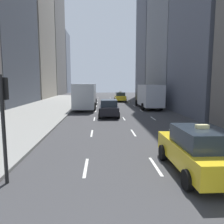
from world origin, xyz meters
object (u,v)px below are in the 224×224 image
box_truck (148,96)px  sedan_black_near (109,108)px  taxi_second (120,97)px  city_bus (86,95)px  traffic_light_pole (4,112)px  taxi_lead (198,150)px

box_truck → sedan_black_near: bearing=-128.1°
taxi_second → city_bus: size_ratio=0.38×
taxi_second → traffic_light_pole: size_ratio=1.22×
sedan_black_near → city_bus: size_ratio=0.38×
taxi_second → box_truck: bearing=-75.8°
taxi_lead → traffic_light_pole: size_ratio=1.22×
taxi_lead → sedan_black_near: taxi_lead is taller
taxi_lead → box_truck: box_truck is taller
taxi_lead → traffic_light_pole: traffic_light_pole is taller
traffic_light_pole → taxi_lead: bearing=3.5°
box_truck → traffic_light_pole: traffic_light_pole is taller
sedan_black_near → box_truck: bearing=51.9°
traffic_light_pole → sedan_black_near: bearing=74.8°
traffic_light_pole → taxi_second: bearing=78.3°
taxi_lead → traffic_light_pole: 6.93m
sedan_black_near → traffic_light_pole: traffic_light_pole is taller
taxi_lead → taxi_second: bearing=90.0°
city_bus → taxi_lead: bearing=-76.0°
taxi_second → traffic_light_pole: 33.46m
sedan_black_near → city_bus: city_bus is taller
taxi_second → sedan_black_near: 18.39m
taxi_second → city_bus: bearing=-119.7°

